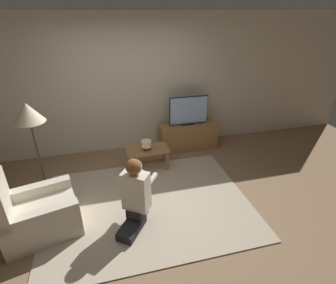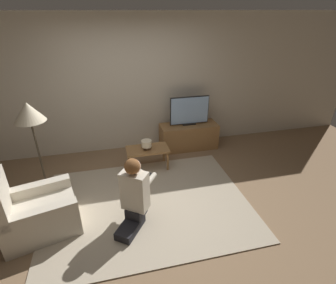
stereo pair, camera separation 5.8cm
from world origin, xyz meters
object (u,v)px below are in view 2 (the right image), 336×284
(armchair, at_px, (36,214))
(table_lamp, at_px, (146,144))
(coffee_table, at_px, (148,151))
(floor_lamp, at_px, (29,116))
(tv, at_px, (190,111))
(person_kneeling, at_px, (134,193))

(armchair, bearing_deg, table_lamp, -69.21)
(coffee_table, relative_size, floor_lamp, 0.51)
(coffee_table, bearing_deg, tv, 32.38)
(tv, distance_m, person_kneeling, 2.39)
(tv, height_order, floor_lamp, floor_lamp)
(floor_lamp, height_order, person_kneeling, floor_lamp)
(tv, relative_size, person_kneeling, 0.80)
(floor_lamp, distance_m, armchair, 1.38)
(coffee_table, relative_size, armchair, 0.72)
(table_lamp, bearing_deg, tv, 33.02)
(floor_lamp, relative_size, person_kneeling, 1.46)
(armchair, height_order, table_lamp, armchair)
(coffee_table, distance_m, table_lamp, 0.16)
(armchair, relative_size, table_lamp, 5.77)
(coffee_table, height_order, floor_lamp, floor_lamp)
(person_kneeling, bearing_deg, floor_lamp, -6.02)
(coffee_table, distance_m, person_kneeling, 1.40)
(tv, height_order, armchair, tv)
(tv, bearing_deg, armchair, -145.81)
(tv, relative_size, table_lamp, 4.40)
(tv, xyz_separation_m, floor_lamp, (-2.67, -0.80, 0.43))
(floor_lamp, bearing_deg, armchair, -86.26)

